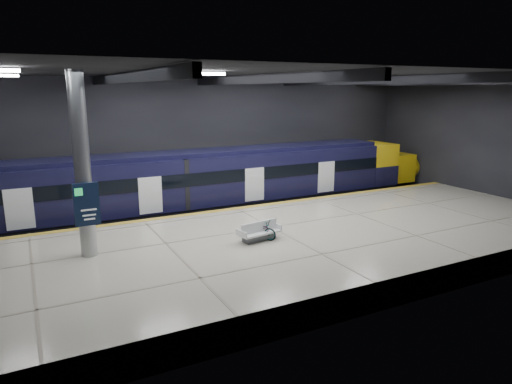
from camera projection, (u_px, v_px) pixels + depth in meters
ground at (261, 243)px, 22.17m from camera, size 30.00×30.00×0.00m
room_shell at (262, 125)px, 20.91m from camera, size 30.10×16.10×8.05m
platform at (288, 248)px, 19.88m from camera, size 30.00×11.00×1.10m
safety_strip at (237, 208)px, 24.31m from camera, size 30.00×0.40×0.01m
rails at (218, 215)px, 26.92m from camera, size 30.00×1.52×0.16m
train at (225, 181)px, 26.71m from camera, size 29.40×2.84×3.79m
bench at (259, 234)px, 19.13m from camera, size 1.95×1.05×0.82m
bicycle at (259, 229)px, 19.31m from camera, size 1.36×1.62×0.83m
pannier_bag at (246, 237)px, 19.09m from camera, size 0.32×0.21×0.35m
info_column at (82, 169)px, 16.72m from camera, size 0.90×0.78×6.90m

